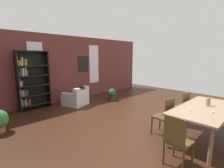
{
  "coord_description": "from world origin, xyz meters",
  "views": [
    {
      "loc": [
        -3.67,
        -2.22,
        1.94
      ],
      "look_at": [
        -0.08,
        1.45,
        1.07
      ],
      "focal_mm": 26.12,
      "sensor_mm": 36.0,
      "label": 1
    }
  ],
  "objects_px": {
    "dining_table": "(205,110)",
    "dining_chair_head_left": "(177,140)",
    "dining_chair_far_right": "(182,107)",
    "bookshelf_tall": "(31,80)",
    "vase_on_table": "(208,102)",
    "armchair_white": "(76,98)",
    "dining_chair_far_left": "(165,115)",
    "potted_plant_by_shelf": "(112,94)"
  },
  "relations": [
    {
      "from": "vase_on_table",
      "to": "dining_chair_far_left",
      "type": "relative_size",
      "value": 0.21
    },
    {
      "from": "dining_chair_far_right",
      "to": "potted_plant_by_shelf",
      "type": "xyz_separation_m",
      "value": [
        0.39,
        3.26,
        -0.23
      ]
    },
    {
      "from": "dining_chair_head_left",
      "to": "potted_plant_by_shelf",
      "type": "height_order",
      "value": "dining_chair_head_left"
    },
    {
      "from": "dining_table",
      "to": "vase_on_table",
      "type": "height_order",
      "value": "vase_on_table"
    },
    {
      "from": "dining_table",
      "to": "dining_chair_far_left",
      "type": "height_order",
      "value": "dining_chair_far_left"
    },
    {
      "from": "vase_on_table",
      "to": "potted_plant_by_shelf",
      "type": "relative_size",
      "value": 0.37
    },
    {
      "from": "vase_on_table",
      "to": "dining_chair_far_left",
      "type": "distance_m",
      "value": 1.05
    },
    {
      "from": "dining_chair_head_left",
      "to": "potted_plant_by_shelf",
      "type": "distance_m",
      "value": 4.62
    },
    {
      "from": "armchair_white",
      "to": "potted_plant_by_shelf",
      "type": "height_order",
      "value": "armchair_white"
    },
    {
      "from": "dining_chair_far_right",
      "to": "armchair_white",
      "type": "bearing_deg",
      "value": 106.93
    },
    {
      "from": "dining_chair_far_right",
      "to": "vase_on_table",
      "type": "bearing_deg",
      "value": -112.26
    },
    {
      "from": "armchair_white",
      "to": "potted_plant_by_shelf",
      "type": "relative_size",
      "value": 1.92
    },
    {
      "from": "vase_on_table",
      "to": "armchair_white",
      "type": "relative_size",
      "value": 0.19
    },
    {
      "from": "potted_plant_by_shelf",
      "to": "dining_chair_far_right",
      "type": "bearing_deg",
      "value": -96.82
    },
    {
      "from": "dining_chair_far_right",
      "to": "bookshelf_tall",
      "type": "height_order",
      "value": "bookshelf_tall"
    },
    {
      "from": "dining_chair_far_right",
      "to": "armchair_white",
      "type": "xyz_separation_m",
      "value": [
        -1.14,
        3.76,
        -0.23
      ]
    },
    {
      "from": "dining_chair_far_left",
      "to": "bookshelf_tall",
      "type": "xyz_separation_m",
      "value": [
        -1.62,
        4.46,
        0.57
      ]
    },
    {
      "from": "dining_chair_far_right",
      "to": "bookshelf_tall",
      "type": "distance_m",
      "value": 5.18
    },
    {
      "from": "dining_chair_far_right",
      "to": "dining_table",
      "type": "bearing_deg",
      "value": -123.13
    },
    {
      "from": "vase_on_table",
      "to": "dining_chair_head_left",
      "type": "xyz_separation_m",
      "value": [
        -1.63,
        0.01,
        -0.36
      ]
    },
    {
      "from": "vase_on_table",
      "to": "potted_plant_by_shelf",
      "type": "xyz_separation_m",
      "value": [
        0.69,
        3.99,
        -0.59
      ]
    },
    {
      "from": "dining_table",
      "to": "vase_on_table",
      "type": "distance_m",
      "value": 0.25
    },
    {
      "from": "bookshelf_tall",
      "to": "armchair_white",
      "type": "distance_m",
      "value": 1.79
    },
    {
      "from": "bookshelf_tall",
      "to": "dining_chair_far_left",
      "type": "bearing_deg",
      "value": -70.03
    },
    {
      "from": "dining_table",
      "to": "dining_chair_head_left",
      "type": "bearing_deg",
      "value": 179.8
    },
    {
      "from": "dining_chair_far_right",
      "to": "bookshelf_tall",
      "type": "relative_size",
      "value": 0.44
    },
    {
      "from": "bookshelf_tall",
      "to": "vase_on_table",
      "type": "bearing_deg",
      "value": -66.22
    },
    {
      "from": "dining_chair_far_left",
      "to": "bookshelf_tall",
      "type": "relative_size",
      "value": 0.44
    },
    {
      "from": "dining_table",
      "to": "dining_chair_head_left",
      "type": "distance_m",
      "value": 1.46
    },
    {
      "from": "dining_table",
      "to": "potted_plant_by_shelf",
      "type": "xyz_separation_m",
      "value": [
        0.87,
        3.99,
        -0.42
      ]
    },
    {
      "from": "dining_chair_far_left",
      "to": "dining_chair_head_left",
      "type": "height_order",
      "value": "same"
    },
    {
      "from": "dining_table",
      "to": "armchair_white",
      "type": "distance_m",
      "value": 4.56
    },
    {
      "from": "dining_table",
      "to": "bookshelf_tall",
      "type": "relative_size",
      "value": 1.0
    },
    {
      "from": "vase_on_table",
      "to": "dining_chair_far_right",
      "type": "xyz_separation_m",
      "value": [
        0.3,
        0.73,
        -0.36
      ]
    },
    {
      "from": "dining_chair_far_left",
      "to": "dining_chair_head_left",
      "type": "relative_size",
      "value": 1.0
    },
    {
      "from": "dining_chair_far_left",
      "to": "dining_chair_head_left",
      "type": "bearing_deg",
      "value": -142.89
    },
    {
      "from": "dining_table",
      "to": "dining_chair_far_left",
      "type": "distance_m",
      "value": 0.9
    },
    {
      "from": "vase_on_table",
      "to": "dining_chair_far_left",
      "type": "height_order",
      "value": "vase_on_table"
    },
    {
      "from": "dining_table",
      "to": "vase_on_table",
      "type": "xyz_separation_m",
      "value": [
        0.18,
        0.0,
        0.17
      ]
    },
    {
      "from": "dining_chair_far_left",
      "to": "bookshelf_tall",
      "type": "distance_m",
      "value": 4.78
    },
    {
      "from": "dining_chair_head_left",
      "to": "bookshelf_tall",
      "type": "distance_m",
      "value": 5.26
    },
    {
      "from": "vase_on_table",
      "to": "armchair_white",
      "type": "height_order",
      "value": "vase_on_table"
    }
  ]
}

